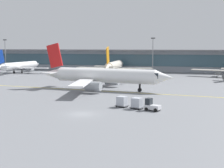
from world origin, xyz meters
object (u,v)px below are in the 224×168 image
(gate_airplane_0, at_px, (20,66))
(apron_light_mast_1, at_px, (153,54))
(taxiing_regional_jet, at_px, (104,76))
(apron_light_mast_0, at_px, (5,53))
(gate_airplane_1, at_px, (114,66))
(cargo_dolly_trailing, at_px, (122,101))
(baggage_tug, at_px, (152,105))
(cargo_dolly_lead, at_px, (137,103))

(gate_airplane_0, xyz_separation_m, apron_light_mast_1, (53.17, 16.21, 5.06))
(taxiing_regional_jet, relative_size, apron_light_mast_0, 2.50)
(gate_airplane_1, xyz_separation_m, taxiing_regional_jet, (9.74, -45.53, 0.27))
(gate_airplane_1, bearing_deg, gate_airplane_0, 91.95)
(cargo_dolly_trailing, xyz_separation_m, apron_light_mast_0, (-76.35, 76.88, 6.79))
(apron_light_mast_0, bearing_deg, baggage_tug, -43.82)
(gate_airplane_1, distance_m, baggage_tug, 72.74)
(gate_airplane_0, bearing_deg, apron_light_mast_0, 52.34)
(taxiing_regional_jet, height_order, apron_light_mast_0, apron_light_mast_0)
(gate_airplane_0, distance_m, taxiing_regional_jet, 63.91)
(gate_airplane_0, relative_size, taxiing_regional_jet, 0.83)
(apron_light_mast_0, height_order, apron_light_mast_1, apron_light_mast_1)
(gate_airplane_1, relative_size, baggage_tug, 11.38)
(gate_airplane_1, xyz_separation_m, baggage_tug, (25.30, -68.16, -2.38))
(gate_airplane_1, bearing_deg, taxiing_regional_jet, -172.94)
(apron_light_mast_0, bearing_deg, cargo_dolly_lead, -44.46)
(taxiing_regional_jet, relative_size, cargo_dolly_lead, 14.39)
(apron_light_mast_0, distance_m, apron_light_mast_1, 70.33)
(taxiing_regional_jet, height_order, cargo_dolly_trailing, taxiing_regional_jet)
(taxiing_regional_jet, bearing_deg, gate_airplane_0, 145.76)
(baggage_tug, height_order, apron_light_mast_1, apron_light_mast_1)
(cargo_dolly_lead, height_order, cargo_dolly_trailing, same)
(cargo_dolly_lead, height_order, apron_light_mast_0, apron_light_mast_0)
(cargo_dolly_trailing, bearing_deg, baggage_tug, -0.00)
(apron_light_mast_0, xyz_separation_m, apron_light_mast_1, (70.33, 0.88, 0.15))
(gate_airplane_0, distance_m, apron_light_mast_0, 23.53)
(baggage_tug, bearing_deg, gate_airplane_0, 153.22)
(taxiing_regional_jet, xyz_separation_m, apron_light_mast_0, (-66.43, 56.04, 4.30))
(gate_airplane_0, relative_size, apron_light_mast_1, 2.02)
(gate_airplane_0, relative_size, apron_light_mast_0, 2.07)
(apron_light_mast_0, bearing_deg, taxiing_regional_jet, -40.15)
(gate_airplane_0, xyz_separation_m, taxiing_regional_jet, (49.27, -40.70, 0.61))
(apron_light_mast_0, bearing_deg, cargo_dolly_trailing, -45.20)
(cargo_dolly_trailing, bearing_deg, gate_airplane_1, 124.05)
(gate_airplane_1, height_order, baggage_tug, gate_airplane_1)
(taxiing_regional_jet, relative_size, apron_light_mast_1, 2.45)
(taxiing_regional_jet, distance_m, apron_light_mast_0, 87.01)
(gate_airplane_0, height_order, cargo_dolly_lead, gate_airplane_0)
(gate_airplane_1, distance_m, apron_light_mast_1, 18.38)
(apron_light_mast_1, bearing_deg, apron_light_mast_0, -179.29)
(gate_airplane_1, height_order, taxiing_regional_jet, taxiing_regional_jet)
(cargo_dolly_trailing, relative_size, apron_light_mast_1, 0.17)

